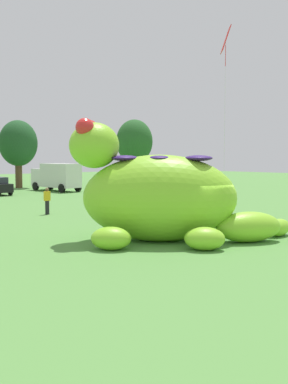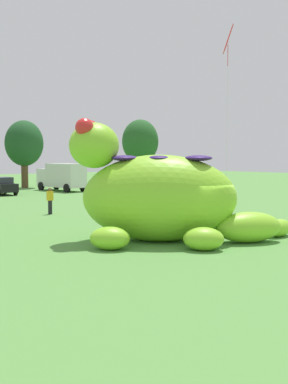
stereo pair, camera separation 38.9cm
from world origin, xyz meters
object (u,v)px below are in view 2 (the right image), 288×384
object	(u,v)px
spectator_mid_field	(50,201)
spectator_by_cars	(194,195)
car_black	(2,186)
tethered_flying_kite	(228,43)
box_truck	(62,176)
giant_inflatable_creature	(159,197)
spectator_near_inflatable	(121,203)

from	to	relation	value
spectator_mid_field	spectator_by_cars	distance (m)	10.58
car_black	tethered_flying_kite	bearing A→B (deg)	-85.21
box_truck	spectator_by_cars	distance (m)	20.45
spectator_mid_field	box_truck	bearing A→B (deg)	56.71
giant_inflatable_creature	tethered_flying_kite	distance (m)	11.56
box_truck	spectator_near_inflatable	xyz separation A→B (m)	(-8.73, -21.33, -0.75)
box_truck	spectator_near_inflatable	distance (m)	23.07
spectator_near_inflatable	spectator_mid_field	world-z (taller)	same
giant_inflatable_creature	spectator_near_inflatable	world-z (taller)	giant_inflatable_creature
spectator_by_cars	spectator_near_inflatable	bearing A→B (deg)	-172.84
box_truck	spectator_mid_field	world-z (taller)	box_truck
car_black	tethered_flying_kite	size ratio (longest dim) A/B	0.38
spectator_by_cars	spectator_mid_field	bearing A→B (deg)	163.11
spectator_mid_field	giant_inflatable_creature	bearing A→B (deg)	-96.22
box_truck	spectator_near_inflatable	bearing A→B (deg)	-112.26
box_truck	giant_inflatable_creature	bearing A→B (deg)	-113.59
car_black	spectator_mid_field	size ratio (longest dim) A/B	2.44
box_truck	tethered_flying_kite	bearing A→B (deg)	-100.58
spectator_near_inflatable	car_black	bearing A→B (deg)	85.45
car_black	box_truck	distance (m)	7.15
box_truck	spectator_by_cars	world-z (taller)	box_truck
spectator_by_cars	giant_inflatable_creature	bearing A→B (deg)	-143.09
giant_inflatable_creature	spectator_by_cars	xyz separation A→B (m)	(11.40, 8.56, -1.09)
box_truck	spectator_mid_field	xyz separation A→B (m)	(-11.37, -17.32, -0.75)
car_black	spectator_mid_field	distance (m)	17.23
spectator_by_cars	box_truck	bearing A→B (deg)	86.50
box_truck	spectator_by_cars	size ratio (longest dim) A/B	3.82
spectator_near_inflatable	spectator_mid_field	bearing A→B (deg)	123.33
tethered_flying_kite	spectator_near_inflatable	bearing A→B (deg)	127.02
spectator_near_inflatable	spectator_by_cars	xyz separation A→B (m)	(7.49, 0.94, 0.00)
spectator_by_cars	tethered_flying_kite	distance (m)	11.66
spectator_near_inflatable	spectator_by_cars	world-z (taller)	same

